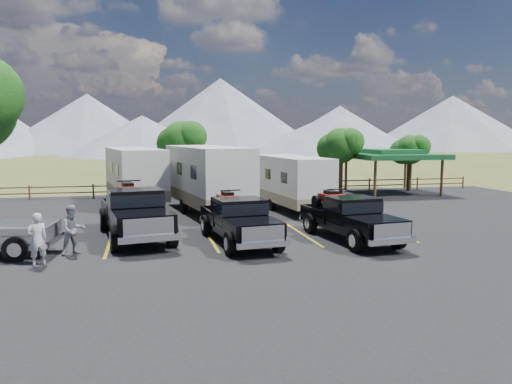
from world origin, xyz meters
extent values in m
plane|color=#535C27|center=(0.00, 0.00, 0.00)|extent=(320.00, 320.00, 0.00)
cube|color=black|center=(0.00, 3.00, 0.02)|extent=(44.00, 34.00, 0.04)
cube|color=gold|center=(-6.00, 4.00, 0.04)|extent=(0.12, 5.50, 0.01)
cube|color=gold|center=(-2.00, 4.00, 0.04)|extent=(0.12, 5.50, 0.01)
cube|color=gold|center=(2.00, 4.00, 0.04)|extent=(0.12, 5.50, 0.01)
cube|color=gold|center=(6.00, 4.00, 0.04)|extent=(0.12, 5.50, 0.01)
cylinder|color=#2E2012|center=(9.00, 17.00, 1.40)|extent=(0.39, 0.39, 2.80)
sphere|color=#154210|center=(9.00, 17.00, 3.50)|extent=(2.52, 2.52, 2.52)
sphere|color=#154210|center=(9.54, 16.55, 3.77)|extent=(1.98, 1.98, 1.98)
sphere|color=#154210|center=(8.50, 17.40, 3.32)|extent=(2.16, 2.16, 2.16)
cylinder|color=#2E2012|center=(15.00, 18.00, 1.26)|extent=(0.38, 0.38, 2.52)
sphere|color=#154210|center=(15.00, 18.00, 3.15)|extent=(2.24, 2.24, 2.24)
sphere|color=#154210|center=(15.48, 17.60, 3.39)|extent=(1.76, 1.76, 1.76)
sphere|color=#154210|center=(14.55, 18.35, 2.99)|extent=(1.92, 1.92, 1.92)
cylinder|color=#2E2012|center=(-2.00, 19.00, 1.54)|extent=(0.41, 0.41, 3.08)
sphere|color=#154210|center=(-2.00, 19.00, 3.85)|extent=(2.80, 2.80, 2.80)
sphere|color=#154210|center=(-1.40, 18.50, 4.15)|extent=(2.20, 2.20, 2.20)
sphere|color=#154210|center=(-2.56, 19.44, 3.65)|extent=(2.40, 2.40, 2.40)
cylinder|color=brown|center=(-12.00, 18.50, 0.50)|extent=(0.12, 0.12, 1.00)
cylinder|color=brown|center=(-8.00, 18.50, 0.50)|extent=(0.12, 0.12, 1.00)
cylinder|color=brown|center=(-4.00, 18.50, 0.50)|extent=(0.12, 0.12, 1.00)
cylinder|color=brown|center=(0.00, 18.50, 0.50)|extent=(0.12, 0.12, 1.00)
cylinder|color=brown|center=(4.00, 18.50, 0.50)|extent=(0.12, 0.12, 1.00)
cylinder|color=brown|center=(8.00, 18.50, 0.50)|extent=(0.12, 0.12, 1.00)
cylinder|color=brown|center=(12.00, 18.50, 0.50)|extent=(0.12, 0.12, 1.00)
cylinder|color=brown|center=(16.00, 18.50, 0.50)|extent=(0.12, 0.12, 1.00)
cylinder|color=brown|center=(20.00, 18.50, 0.50)|extent=(0.12, 0.12, 1.00)
cube|color=brown|center=(2.00, 18.50, 0.45)|extent=(36.00, 0.06, 0.08)
cube|color=brown|center=(2.00, 18.50, 0.85)|extent=(36.00, 0.06, 0.08)
cylinder|color=brown|center=(10.50, 14.50, 1.30)|extent=(0.20, 0.20, 2.60)
cylinder|color=brown|center=(10.50, 19.50, 1.30)|extent=(0.20, 0.20, 2.60)
cylinder|color=brown|center=(15.50, 14.50, 1.30)|extent=(0.20, 0.20, 2.60)
cylinder|color=brown|center=(15.50, 19.50, 1.30)|extent=(0.20, 0.20, 2.60)
cube|color=#18552A|center=(13.00, 17.00, 2.75)|extent=(6.20, 6.20, 0.35)
cube|color=#18552A|center=(13.00, 17.00, 3.05)|extent=(3.50, 3.50, 0.35)
cone|color=slate|center=(-18.00, 112.00, 7.00)|extent=(44.00, 44.00, 14.00)
cone|color=slate|center=(14.00, 108.00, 9.00)|extent=(52.00, 52.00, 18.00)
cone|color=slate|center=(48.00, 114.00, 6.00)|extent=(40.00, 40.00, 12.00)
cone|color=slate|center=(80.00, 110.00, 7.50)|extent=(50.00, 50.00, 15.00)
cone|color=slate|center=(-5.00, 87.00, 4.00)|extent=(32.00, 32.00, 8.00)
cone|color=slate|center=(35.00, 84.00, 4.50)|extent=(40.00, 40.00, 9.00)
cube|color=black|center=(-5.01, 4.62, 0.74)|extent=(3.05, 6.58, 0.40)
cube|color=black|center=(-4.66, 2.52, 1.15)|extent=(2.43, 2.32, 0.56)
cube|color=black|center=(-4.99, 4.49, 1.54)|extent=(2.34, 2.05, 1.11)
cube|color=black|center=(-4.99, 4.49, 1.71)|extent=(2.40, 2.12, 0.50)
cube|color=black|center=(-5.33, 6.60, 1.05)|extent=(2.54, 2.98, 0.61)
cube|color=silver|center=(-4.48, 1.40, 1.10)|extent=(1.77, 0.38, 0.61)
cube|color=silver|center=(-4.46, 1.33, 0.67)|extent=(2.18, 0.55, 0.24)
cube|color=silver|center=(-5.55, 7.91, 0.67)|extent=(2.18, 0.53, 0.24)
cylinder|color=black|center=(-5.68, 2.28, 0.54)|extent=(0.49, 1.04, 1.00)
cylinder|color=black|center=(-3.62, 2.62, 0.54)|extent=(0.49, 1.04, 1.00)
cylinder|color=black|center=(-6.40, 6.62, 0.54)|extent=(0.49, 1.04, 1.00)
cylinder|color=black|center=(-4.34, 6.96, 0.54)|extent=(0.49, 1.04, 1.00)
cube|color=maroon|center=(-5.33, 6.60, 1.80)|extent=(1.00, 1.55, 0.39)
cube|color=black|center=(-5.33, 6.60, 2.07)|extent=(0.57, 0.90, 0.20)
cube|color=maroon|center=(-5.23, 5.99, 1.91)|extent=(0.94, 0.53, 0.24)
cylinder|color=black|center=(-5.25, 6.10, 2.30)|extent=(1.00, 0.23, 0.07)
cylinder|color=black|center=(-5.73, 5.91, 1.57)|extent=(0.39, 0.66, 0.62)
cylinder|color=black|center=(-4.74, 6.07, 1.57)|extent=(0.39, 0.66, 0.62)
cylinder|color=black|center=(-5.93, 7.12, 1.57)|extent=(0.39, 0.66, 0.62)
cylinder|color=black|center=(-4.94, 7.28, 1.57)|extent=(0.39, 0.66, 0.62)
cube|color=black|center=(-0.98, 2.77, 0.65)|extent=(2.34, 5.65, 0.35)
cube|color=black|center=(-0.78, 0.92, 1.00)|extent=(2.02, 1.92, 0.48)
cube|color=black|center=(-0.96, 2.65, 1.34)|extent=(1.96, 1.69, 0.96)
cube|color=black|center=(-0.96, 2.65, 1.49)|extent=(2.01, 1.75, 0.43)
cube|color=black|center=(-1.16, 4.49, 0.91)|extent=(2.08, 2.50, 0.53)
cube|color=silver|center=(-0.68, -0.05, 0.96)|extent=(1.54, 0.24, 0.53)
cube|color=silver|center=(-0.67, -0.11, 0.59)|extent=(1.90, 0.37, 0.21)
cube|color=silver|center=(-1.28, 5.64, 0.59)|extent=(1.90, 0.35, 0.21)
cylinder|color=black|center=(-1.68, 0.77, 0.47)|extent=(0.38, 0.89, 0.87)
cylinder|color=black|center=(0.13, 0.96, 0.47)|extent=(0.38, 0.89, 0.87)
cylinder|color=black|center=(-2.08, 4.57, 0.47)|extent=(0.38, 0.89, 0.87)
cylinder|color=black|center=(-0.27, 4.76, 0.47)|extent=(0.38, 0.89, 0.87)
cube|color=maroon|center=(-1.16, 4.49, 1.56)|extent=(0.80, 1.32, 0.34)
cube|color=black|center=(-1.16, 4.49, 1.80)|extent=(0.46, 0.76, 0.17)
cube|color=maroon|center=(-1.10, 3.96, 1.66)|extent=(0.80, 0.42, 0.21)
cylinder|color=black|center=(-1.11, 4.06, 2.00)|extent=(0.87, 0.15, 0.06)
cylinder|color=black|center=(-1.53, 3.92, 1.37)|extent=(0.31, 0.56, 0.54)
cylinder|color=black|center=(-0.67, 4.01, 1.37)|extent=(0.31, 0.56, 0.54)
cylinder|color=black|center=(-1.65, 4.97, 1.37)|extent=(0.31, 0.56, 0.54)
cylinder|color=black|center=(-0.78, 5.06, 1.37)|extent=(0.31, 0.56, 0.54)
cube|color=black|center=(3.53, 2.28, 0.64)|extent=(2.43, 5.65, 0.35)
cube|color=black|center=(3.76, 0.45, 1.00)|extent=(2.04, 1.94, 0.48)
cube|color=black|center=(3.55, 2.17, 1.34)|extent=(1.98, 1.71, 0.96)
cube|color=black|center=(3.55, 2.17, 1.48)|extent=(2.02, 1.77, 0.43)
cube|color=black|center=(3.32, 4.00, 0.91)|extent=(2.11, 2.51, 0.53)
cube|color=silver|center=(3.88, -0.52, 0.95)|extent=(1.53, 0.27, 0.53)
cube|color=silver|center=(3.89, -0.57, 0.59)|extent=(1.89, 0.40, 0.21)
cube|color=silver|center=(3.18, 5.14, 0.59)|extent=(1.89, 0.39, 0.21)
cylinder|color=black|center=(2.87, 0.29, 0.47)|extent=(0.39, 0.89, 0.86)
cylinder|color=black|center=(4.66, 0.51, 0.47)|extent=(0.39, 0.89, 0.86)
cylinder|color=black|center=(2.40, 4.06, 0.47)|extent=(0.39, 0.89, 0.86)
cylinder|color=black|center=(4.19, 4.28, 0.47)|extent=(0.39, 0.89, 0.86)
cube|color=maroon|center=(3.32, 4.00, 1.56)|extent=(0.82, 1.32, 0.34)
cube|color=black|center=(3.32, 4.00, 1.80)|extent=(0.47, 0.76, 0.17)
cube|color=maroon|center=(3.39, 3.48, 1.65)|extent=(0.80, 0.43, 0.21)
cylinder|color=black|center=(3.37, 3.57, 1.99)|extent=(0.86, 0.16, 0.06)
cylinder|color=black|center=(2.96, 3.42, 1.37)|extent=(0.31, 0.56, 0.54)
cylinder|color=black|center=(3.81, 3.53, 1.37)|extent=(0.31, 0.56, 0.54)
cylinder|color=black|center=(2.83, 4.47, 1.37)|extent=(0.31, 0.56, 0.54)
cylinder|color=black|center=(3.68, 4.58, 1.37)|extent=(0.31, 0.56, 0.54)
cube|color=silver|center=(-5.19, 14.69, 2.04)|extent=(3.89, 8.23, 2.85)
cube|color=gray|center=(-5.19, 14.69, 0.94)|extent=(3.93, 8.28, 0.63)
cube|color=black|center=(-6.09, 12.52, 2.33)|extent=(0.19, 0.94, 0.63)
cube|color=black|center=(-3.58, 12.97, 2.33)|extent=(0.19, 0.94, 0.63)
cylinder|color=black|center=(-6.41, 14.79, 0.41)|extent=(0.39, 0.77, 0.74)
cylinder|color=black|center=(-4.07, 15.21, 0.41)|extent=(0.39, 0.77, 0.74)
cube|color=black|center=(-4.32, 9.86, 0.57)|extent=(0.46, 1.89, 0.11)
cube|color=silver|center=(-1.27, 10.61, 2.15)|extent=(4.06, 8.68, 3.00)
cube|color=gray|center=(-1.27, 10.61, 0.99)|extent=(4.09, 8.72, 0.67)
cube|color=black|center=(-2.24, 8.32, 2.45)|extent=(0.19, 0.99, 0.67)
cube|color=black|center=(0.42, 8.79, 2.45)|extent=(0.19, 0.99, 0.67)
cylinder|color=black|center=(-2.56, 10.72, 0.43)|extent=(0.41, 0.81, 0.78)
cylinder|color=black|center=(-0.09, 11.15, 0.43)|extent=(0.41, 0.81, 0.78)
cube|color=black|center=(-0.38, 5.51, 0.60)|extent=(0.47, 2.00, 0.11)
cube|color=silver|center=(3.43, 10.51, 1.82)|extent=(2.99, 7.22, 2.53)
cube|color=gray|center=(3.43, 10.51, 0.84)|extent=(3.02, 7.26, 0.56)
cube|color=black|center=(2.50, 8.64, 2.07)|extent=(0.11, 0.84, 0.56)
cube|color=black|center=(4.75, 8.89, 2.07)|extent=(0.11, 0.84, 0.56)
cylinder|color=black|center=(2.35, 10.67, 0.37)|extent=(0.30, 0.68, 0.66)
cylinder|color=black|center=(4.45, 10.90, 0.37)|extent=(0.30, 0.68, 0.66)
cube|color=black|center=(3.90, 6.18, 0.51)|extent=(0.29, 1.69, 0.09)
cube|color=gray|center=(-8.93, 2.45, 0.91)|extent=(2.53, 2.13, 0.53)
cube|color=silver|center=(-7.78, 2.30, 0.59)|extent=(0.40, 1.89, 0.21)
cylinder|color=black|center=(-8.64, 3.32, 0.47)|extent=(0.90, 0.40, 0.87)
cylinder|color=black|center=(-8.87, 1.53, 0.47)|extent=(0.90, 0.40, 0.87)
imported|color=#B8B8B8|center=(-8.04, 0.81, 0.92)|extent=(0.76, 0.66, 1.76)
imported|color=slate|center=(-7.12, 2.20, 0.93)|extent=(1.07, 0.99, 1.78)
camera|label=1|loc=(-4.53, -16.30, 4.34)|focal=35.00mm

